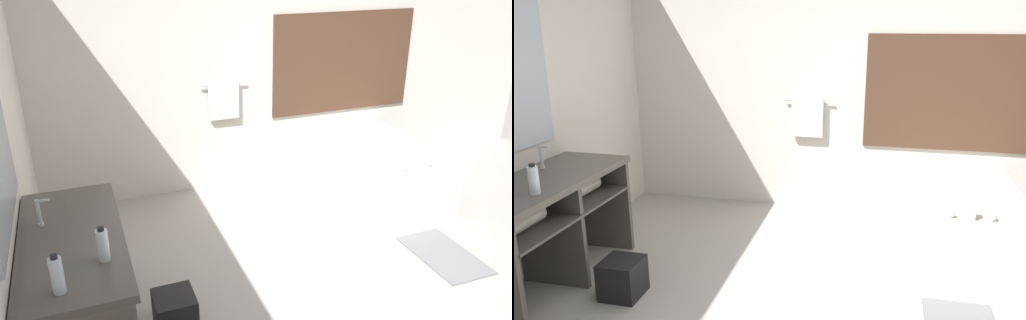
# 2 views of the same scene
# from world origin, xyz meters

# --- Properties ---
(wall_back_with_blinds) EXTENTS (7.40, 0.13, 2.70)m
(wall_back_with_blinds) POSITION_xyz_m (0.04, 2.23, 1.35)
(wall_back_with_blinds) COLOR silver
(wall_back_with_blinds) RESTS_ON ground_plane
(vanity_counter) EXTENTS (0.61, 1.38, 0.85)m
(vanity_counter) POSITION_xyz_m (-1.88, 0.16, 0.61)
(vanity_counter) COLOR #4C4742
(vanity_counter) RESTS_ON ground_plane
(sink_faucet) EXTENTS (0.09, 0.04, 0.18)m
(sink_faucet) POSITION_xyz_m (-2.05, 0.35, 0.93)
(sink_faucet) COLOR silver
(sink_faucet) RESTS_ON vanity_counter
(bathtub) EXTENTS (0.97, 1.53, 0.68)m
(bathtub) POSITION_xyz_m (1.12, 1.42, 0.31)
(bathtub) COLOR silver
(bathtub) RESTS_ON ground_plane
(water_bottle_2) EXTENTS (0.07, 0.07, 0.21)m
(water_bottle_2) POSITION_xyz_m (-1.72, -0.17, 0.94)
(water_bottle_2) COLOR silver
(water_bottle_2) RESTS_ON vanity_counter
(waste_bin) EXTENTS (0.28, 0.28, 0.28)m
(waste_bin) POSITION_xyz_m (-1.31, 0.11, 0.14)
(waste_bin) COLOR black
(waste_bin) RESTS_ON ground_plane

